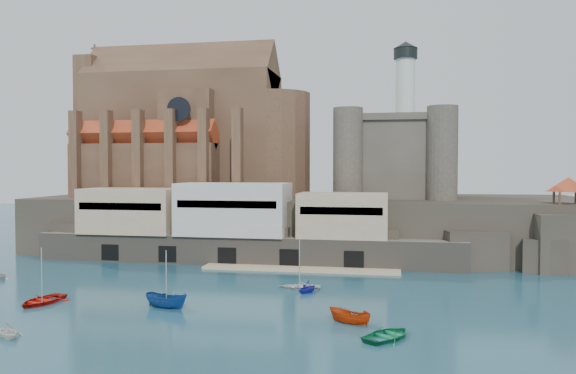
# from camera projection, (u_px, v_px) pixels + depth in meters

# --- Properties ---
(ground) EXTENTS (300.00, 300.00, 0.00)m
(ground) POSITION_uv_depth(u_px,v_px,m) (260.00, 296.00, 67.77)
(ground) COLOR #184151
(ground) RESTS_ON ground
(promontory) EXTENTS (100.00, 36.00, 10.00)m
(promontory) POSITION_uv_depth(u_px,v_px,m) (307.00, 224.00, 106.33)
(promontory) COLOR black
(promontory) RESTS_ON ground
(quay) EXTENTS (70.00, 12.00, 13.05)m
(quay) POSITION_uv_depth(u_px,v_px,m) (232.00, 225.00, 92.08)
(quay) COLOR #6C6356
(quay) RESTS_ON ground
(church) EXTENTS (47.00, 25.93, 30.51)m
(church) POSITION_uv_depth(u_px,v_px,m) (191.00, 135.00, 112.51)
(church) COLOR #4B3323
(church) RESTS_ON promontory
(castle_keep) EXTENTS (21.20, 21.20, 29.30)m
(castle_keep) POSITION_uv_depth(u_px,v_px,m) (395.00, 153.00, 104.59)
(castle_keep) COLOR #443E35
(castle_keep) RESTS_ON promontory
(rock_outcrop) EXTENTS (14.50, 10.50, 8.70)m
(rock_outcrop) POSITION_uv_depth(u_px,v_px,m) (567.00, 243.00, 85.41)
(rock_outcrop) COLOR black
(rock_outcrop) RESTS_ON ground
(pavilion) EXTENTS (6.40, 6.40, 5.40)m
(pavilion) POSITION_uv_depth(u_px,v_px,m) (568.00, 186.00, 85.27)
(pavilion) COLOR #4B3323
(pavilion) RESTS_ON rock_outcrop
(boat_0) EXTENTS (4.61, 1.95, 6.25)m
(boat_0) POSITION_uv_depth(u_px,v_px,m) (42.00, 303.00, 64.31)
(boat_0) COLOR #B81309
(boat_0) RESTS_ON ground
(boat_1) EXTENTS (3.05, 3.40, 3.36)m
(boat_1) POSITION_uv_depth(u_px,v_px,m) (8.00, 337.00, 51.38)
(boat_1) COLOR silver
(boat_1) RESTS_ON ground
(boat_2) EXTENTS (2.48, 2.44, 5.36)m
(boat_2) POSITION_uv_depth(u_px,v_px,m) (167.00, 308.00, 62.26)
(boat_2) COLOR navy
(boat_2) RESTS_ON ground
(boat_3) EXTENTS (4.07, 3.37, 5.79)m
(boat_3) POSITION_uv_depth(u_px,v_px,m) (388.00, 338.00, 51.16)
(boat_3) COLOR #107545
(boat_3) RESTS_ON ground
(boat_5) EXTENTS (2.25, 2.22, 4.53)m
(boat_5) POSITION_uv_depth(u_px,v_px,m) (349.00, 323.00, 56.10)
(boat_5) COLOR #B83307
(boat_5) RESTS_ON ground
(boat_6) EXTENTS (1.51, 3.93, 5.36)m
(boat_6) POSITION_uv_depth(u_px,v_px,m) (300.00, 289.00, 72.08)
(boat_6) COLOR silver
(boat_6) RESTS_ON ground
(boat_7) EXTENTS (3.42, 2.94, 3.39)m
(boat_7) POSITION_uv_depth(u_px,v_px,m) (307.00, 292.00, 69.94)
(boat_7) COLOR #1C1DA0
(boat_7) RESTS_ON ground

